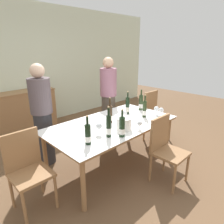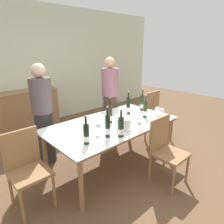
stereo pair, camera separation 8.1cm
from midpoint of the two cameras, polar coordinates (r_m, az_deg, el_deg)
The scene contains 22 objects.
ground_plane at distance 3.39m, azimuth -0.71°, elevation -14.82°, with size 12.00×12.00×0.00m, color brown.
back_wall at distance 5.15m, azimuth -22.56°, elevation 11.87°, with size 8.00×0.10×2.80m.
sideboard_cabinet at distance 4.91m, azimuth -24.54°, elevation 0.08°, with size 1.44×0.46×0.92m.
dining_table at distance 3.08m, azimuth -0.76°, elevation -4.22°, with size 2.00×1.09×0.73m.
ice_bucket at distance 2.81m, azimuth 2.63°, elevation -3.22°, with size 0.22×0.22×0.17m.
wine_bottle_0 at distance 2.57m, azimuth 1.96°, elevation -4.43°, with size 0.08×0.08×0.37m.
wine_bottle_1 at distance 3.69m, azimuth 7.63°, elevation 2.60°, with size 0.08×0.08×0.38m.
wine_bottle_2 at distance 2.56m, azimuth -1.87°, elevation -4.17°, with size 0.07×0.07×0.41m.
wine_bottle_3 at distance 2.40m, azimuth -7.88°, elevation -6.47°, with size 0.07×0.07×0.36m.
wine_bottle_4 at distance 3.04m, azimuth -1.36°, elevation -0.72°, with size 0.08×0.08×0.40m.
wine_bottle_5 at distance 3.45m, azimuth 3.78°, elevation 1.70°, with size 0.07×0.07×0.40m.
wine_bottle_6 at distance 3.31m, azimuth 8.59°, elevation 0.74°, with size 0.07×0.07×0.38m.
wine_glass_0 at distance 3.42m, azimuth 13.22°, elevation 0.47°, with size 0.09×0.09×0.15m.
wine_glass_1 at distance 2.81m, azimuth 7.05°, elevation -3.32°, with size 0.07×0.07×0.13m.
wine_glass_2 at distance 2.64m, azimuth -4.66°, elevation -4.11°, with size 0.09×0.09×0.16m.
wine_glass_3 at distance 3.49m, azimuth 11.90°, elevation 0.88°, with size 0.08×0.08×0.15m.
wine_glass_4 at distance 3.20m, azimuth 2.90°, elevation -0.42°, with size 0.08×0.08×0.14m.
chair_right_end at distance 4.12m, azimuth 11.41°, elevation -0.35°, with size 0.42×0.42×1.00m.
chair_left_end at distance 2.59m, azimuth -23.94°, elevation -13.85°, with size 0.42×0.42×0.94m.
chair_near_front at distance 2.91m, azimuth 14.19°, elevation -9.29°, with size 0.42×0.42×0.94m.
person_host at distance 3.32m, azimuth -19.94°, elevation -1.10°, with size 0.33×0.33×1.62m.
person_guest_left at distance 4.07m, azimuth -1.61°, elevation 3.78°, with size 0.33×0.33×1.66m.
Camera 1 is at (-2.00, -2.02, 1.85)m, focal length 32.00 mm.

